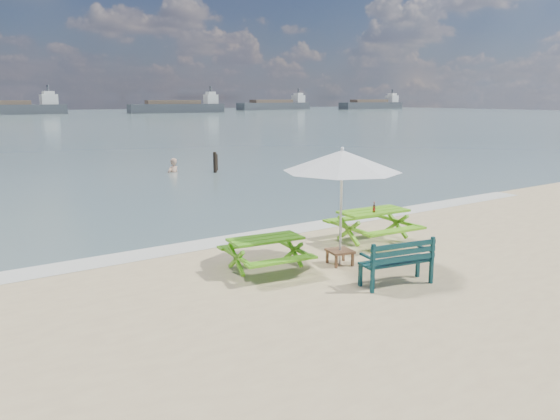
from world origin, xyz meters
TOP-DOWN VIEW (x-y plane):
  - foam_strip at (0.00, 4.60)m, footprint 22.00×0.90m
  - picnic_table_left at (-1.65, 1.95)m, footprint 1.70×1.85m
  - picnic_table_right at (1.80, 2.35)m, footprint 1.89×2.07m
  - park_bench at (-0.03, -0.17)m, footprint 1.51×0.76m
  - side_table at (-0.06, 1.44)m, footprint 0.59×0.59m
  - patio_umbrella at (-0.06, 1.44)m, footprint 2.96×2.96m
  - beer_bottle at (1.64, 2.17)m, footprint 0.07×0.07m
  - swimmer at (3.13, 17.44)m, footprint 0.80×0.66m
  - mooring_pilings at (4.91, 16.40)m, footprint 0.56×0.76m
  - cargo_ships at (52.26, 125.16)m, footprint 153.61×23.88m

SIDE VIEW (x-z plane):
  - swimmer at x=3.13m, z-range -1.22..0.68m
  - foam_strip at x=0.00m, z-range 0.00..0.01m
  - side_table at x=-0.06m, z-range 0.01..0.33m
  - park_bench at x=-0.03m, z-range -0.17..0.72m
  - picnic_table_left at x=-1.65m, z-range -0.01..0.71m
  - mooring_pilings at x=4.91m, z-range -0.24..0.96m
  - picnic_table_right at x=1.80m, z-range -0.02..0.81m
  - beer_bottle at x=1.64m, z-range 0.78..1.04m
  - cargo_ships at x=52.26m, z-range -1.02..3.38m
  - patio_umbrella at x=-0.06m, z-range 1.01..3.50m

